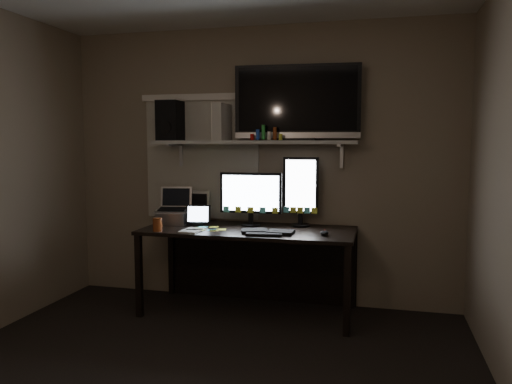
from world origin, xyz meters
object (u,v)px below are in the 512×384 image
(laptop, at_px, (172,207))
(speaker, at_px, (170,121))
(game_console, at_px, (222,122))
(tablet, at_px, (199,215))
(mouse, at_px, (324,233))
(tv, at_px, (297,103))
(keyboard, at_px, (267,232))
(cup, at_px, (157,225))
(desk, at_px, (252,246))
(monitor_portrait, at_px, (301,191))
(monitor_landscape, at_px, (251,199))

(laptop, distance_m, speaker, 0.79)
(game_console, bearing_deg, tablet, -132.74)
(mouse, distance_m, game_console, 1.35)
(tv, bearing_deg, speaker, 177.41)
(keyboard, bearing_deg, tablet, 155.60)
(tv, bearing_deg, cup, -157.04)
(tablet, bearing_deg, cup, -137.39)
(desk, relative_size, game_console, 5.57)
(tv, bearing_deg, laptop, -174.08)
(monitor_portrait, distance_m, game_console, 0.93)
(monitor_landscape, height_order, tablet, monitor_landscape)
(keyboard, xyz_separation_m, tv, (0.17, 0.41, 1.06))
(monitor_landscape, height_order, game_console, game_console)
(desk, height_order, tv, tv)
(monitor_landscape, relative_size, mouse, 5.37)
(desk, distance_m, mouse, 0.74)
(mouse, distance_m, speaker, 1.76)
(desk, height_order, laptop, laptop)
(tv, relative_size, game_console, 3.34)
(mouse, bearing_deg, tablet, 167.16)
(desk, height_order, speaker, speaker)
(keyboard, xyz_separation_m, mouse, (0.46, 0.03, 0.01))
(monitor_landscape, relative_size, speaker, 1.52)
(monitor_portrait, height_order, laptop, monitor_portrait)
(monitor_portrait, relative_size, tablet, 2.88)
(desk, distance_m, tablet, 0.54)
(monitor_portrait, xyz_separation_m, keyboard, (-0.21, -0.40, -0.30))
(monitor_landscape, relative_size, tv, 0.51)
(keyboard, distance_m, speaker, 1.41)
(monitor_portrait, xyz_separation_m, laptop, (-1.13, -0.18, -0.15))
(keyboard, relative_size, cup, 3.97)
(desk, distance_m, game_console, 1.13)
(monitor_landscape, bearing_deg, monitor_portrait, 9.64)
(game_console, bearing_deg, laptop, -158.24)
(tablet, bearing_deg, desk, -1.54)
(speaker, bearing_deg, cup, -81.55)
(monitor_landscape, distance_m, game_console, 0.73)
(monitor_portrait, bearing_deg, laptop, -170.62)
(monitor_landscape, xyz_separation_m, cup, (-0.69, -0.44, -0.19))
(desk, height_order, mouse, mouse)
(tv, bearing_deg, keyboard, -115.86)
(laptop, xyz_separation_m, tv, (1.09, 0.18, 0.91))
(mouse, relative_size, cup, 0.93)
(laptop, bearing_deg, game_console, 7.23)
(monitor_landscape, distance_m, speaker, 1.05)
(monitor_portrait, bearing_deg, game_console, -176.12)
(laptop, height_order, speaker, speaker)
(keyboard, bearing_deg, tv, 60.40)
(tablet, distance_m, cup, 0.41)
(tablet, bearing_deg, tv, 2.17)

